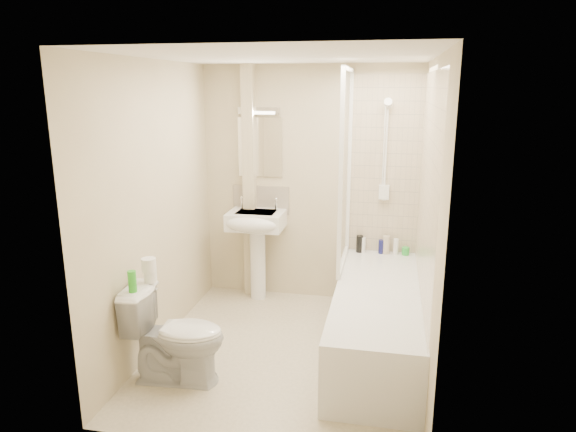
# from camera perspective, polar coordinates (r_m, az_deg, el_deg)

# --- Properties ---
(floor) EXTENTS (2.50, 2.50, 0.00)m
(floor) POSITION_cam_1_polar(r_m,az_deg,el_deg) (4.50, -0.32, -14.85)
(floor) COLOR beige
(floor) RESTS_ON ground
(wall_back) EXTENTS (2.20, 0.02, 2.40)m
(wall_back) POSITION_cam_1_polar(r_m,az_deg,el_deg) (5.25, 2.43, 3.40)
(wall_back) COLOR beige
(wall_back) RESTS_ON ground
(wall_left) EXTENTS (0.02, 2.50, 2.40)m
(wall_left) POSITION_cam_1_polar(r_m,az_deg,el_deg) (4.40, -14.50, 0.82)
(wall_left) COLOR beige
(wall_left) RESTS_ON ground
(wall_right) EXTENTS (0.02, 2.50, 2.40)m
(wall_right) POSITION_cam_1_polar(r_m,az_deg,el_deg) (3.98, 15.34, -0.63)
(wall_right) COLOR beige
(wall_right) RESTS_ON ground
(ceiling) EXTENTS (2.20, 2.50, 0.02)m
(ceiling) POSITION_cam_1_polar(r_m,az_deg,el_deg) (3.94, -0.37, 17.33)
(ceiling) COLOR white
(ceiling) RESTS_ON wall_back
(tile_back) EXTENTS (0.70, 0.01, 1.75)m
(tile_back) POSITION_cam_1_polar(r_m,az_deg,el_deg) (5.14, 10.75, 5.47)
(tile_back) COLOR beige
(tile_back) RESTS_ON wall_back
(tile_right) EXTENTS (0.01, 2.10, 1.75)m
(tile_right) POSITION_cam_1_polar(r_m,az_deg,el_deg) (4.13, 15.20, 3.10)
(tile_right) COLOR beige
(tile_right) RESTS_ON wall_right
(pipe_boxing) EXTENTS (0.12, 0.12, 2.40)m
(pipe_boxing) POSITION_cam_1_polar(r_m,az_deg,el_deg) (5.33, -4.28, 3.52)
(pipe_boxing) COLOR beige
(pipe_boxing) RESTS_ON ground
(splashback) EXTENTS (0.60, 0.02, 0.30)m
(splashback) POSITION_cam_1_polar(r_m,az_deg,el_deg) (5.38, -3.03, 1.80)
(splashback) COLOR beige
(splashback) RESTS_ON wall_back
(mirror) EXTENTS (0.46, 0.01, 0.60)m
(mirror) POSITION_cam_1_polar(r_m,az_deg,el_deg) (5.29, -3.12, 7.63)
(mirror) COLOR white
(mirror) RESTS_ON wall_back
(strip_light) EXTENTS (0.42, 0.07, 0.07)m
(strip_light) POSITION_cam_1_polar(r_m,az_deg,el_deg) (5.24, -3.24, 11.62)
(strip_light) COLOR silver
(strip_light) RESTS_ON wall_back
(bathtub) EXTENTS (0.70, 2.10, 0.55)m
(bathtub) POSITION_cam_1_polar(r_m,az_deg,el_deg) (4.47, 9.84, -11.11)
(bathtub) COLOR white
(bathtub) RESTS_ON ground
(shower_screen) EXTENTS (0.04, 0.92, 1.80)m
(shower_screen) POSITION_cam_1_polar(r_m,az_deg,el_deg) (4.72, 6.41, 5.17)
(shower_screen) COLOR white
(shower_screen) RESTS_ON bathtub
(shower_fixture) EXTENTS (0.10, 0.16, 0.99)m
(shower_fixture) POSITION_cam_1_polar(r_m,az_deg,el_deg) (5.08, 10.79, 6.74)
(shower_fixture) COLOR white
(shower_fixture) RESTS_ON wall_back
(pedestal_sink) EXTENTS (0.56, 0.50, 1.08)m
(pedestal_sink) POSITION_cam_1_polar(r_m,az_deg,el_deg) (5.24, -3.61, -1.62)
(pedestal_sink) COLOR white
(pedestal_sink) RESTS_ON ground
(bottle_black_a) EXTENTS (0.07, 0.07, 0.17)m
(bottle_black_a) POSITION_cam_1_polar(r_m,az_deg,el_deg) (5.25, 7.96, -3.09)
(bottle_black_a) COLOR black
(bottle_black_a) RESTS_ON bathtub
(bottle_white_a) EXTENTS (0.05, 0.05, 0.16)m
(bottle_white_a) POSITION_cam_1_polar(r_m,az_deg,el_deg) (5.25, 8.33, -3.19)
(bottle_white_a) COLOR white
(bottle_white_a) RESTS_ON bathtub
(bottle_blue) EXTENTS (0.06, 0.06, 0.14)m
(bottle_blue) POSITION_cam_1_polar(r_m,az_deg,el_deg) (5.25, 10.31, -3.38)
(bottle_blue) COLOR #131556
(bottle_blue) RESTS_ON bathtub
(bottle_cream) EXTENTS (0.07, 0.07, 0.18)m
(bottle_cream) POSITION_cam_1_polar(r_m,az_deg,el_deg) (5.24, 10.85, -3.17)
(bottle_cream) COLOR beige
(bottle_cream) RESTS_ON bathtub
(bottle_white_b) EXTENTS (0.05, 0.05, 0.16)m
(bottle_white_b) POSITION_cam_1_polar(r_m,az_deg,el_deg) (5.25, 11.89, -3.34)
(bottle_white_b) COLOR white
(bottle_white_b) RESTS_ON bathtub
(bottle_green) EXTENTS (0.07, 0.07, 0.08)m
(bottle_green) POSITION_cam_1_polar(r_m,az_deg,el_deg) (5.26, 12.93, -3.82)
(bottle_green) COLOR green
(bottle_green) RESTS_ON bathtub
(toilet) EXTENTS (0.51, 0.78, 0.74)m
(toilet) POSITION_cam_1_polar(r_m,az_deg,el_deg) (4.05, -12.33, -12.78)
(toilet) COLOR white
(toilet) RESTS_ON ground
(toilet_roll_lower) EXTENTS (0.10, 0.10, 0.09)m
(toilet_roll_lower) POSITION_cam_1_polar(r_m,az_deg,el_deg) (4.05, -15.06, -6.45)
(toilet_roll_lower) COLOR white
(toilet_roll_lower) RESTS_ON toilet
(toilet_roll_upper) EXTENTS (0.11, 0.11, 0.10)m
(toilet_roll_upper) POSITION_cam_1_polar(r_m,az_deg,el_deg) (4.01, -15.22, -5.24)
(toilet_roll_upper) COLOR white
(toilet_roll_upper) RESTS_ON toilet_roll_lower
(green_bottle) EXTENTS (0.06, 0.06, 0.16)m
(green_bottle) POSITION_cam_1_polar(r_m,az_deg,el_deg) (3.88, -16.92, -6.98)
(green_bottle) COLOR green
(green_bottle) RESTS_ON toilet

